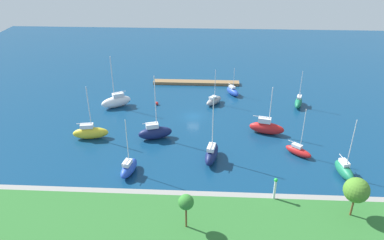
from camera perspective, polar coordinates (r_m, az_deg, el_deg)
name	(u,v)px	position (r m, az deg, el deg)	size (l,w,h in m)	color
water	(193,116)	(80.05, 0.17, 0.57)	(160.00, 160.00, 0.00)	navy
pier_dock	(196,83)	(97.18, 0.65, 5.83)	(22.50, 2.30, 0.75)	olive
breakwater	(184,199)	(55.98, -1.29, -12.14)	(62.13, 2.57, 1.09)	gray
shoreline_park	(181,225)	(51.83, -1.75, -15.92)	(58.15, 10.83, 1.26)	#2D6B2D
harbor_beacon	(275,187)	(55.05, 12.75, -10.14)	(0.56, 0.56, 3.73)	silver
park_tree_center	(356,190)	(54.17, 24.14, -9.90)	(3.41, 3.41, 5.96)	brown
park_tree_mideast	(186,202)	(47.98, -0.94, -12.65)	(2.04, 2.04, 5.13)	brown
sailboat_blue_center_basin	(129,168)	(62.24, -9.78, -7.32)	(2.92, 5.55, 9.96)	#2347B2
sailboat_navy_along_channel	(212,153)	(64.54, 3.06, -5.20)	(3.19, 6.78, 12.13)	#141E4C
sailboat_red_lone_north	(298,151)	(68.90, 16.15, -4.62)	(4.84, 4.48, 9.27)	red
sailboat_green_by_breakwater	(298,102)	(87.63, 16.18, 2.68)	(3.04, 5.52, 8.61)	#19724C
sailboat_white_west_end	(116,101)	(85.57, -11.65, 2.87)	(7.01, 5.45, 12.04)	white
sailboat_gray_mid_basin	(214,101)	(85.49, 3.41, 3.02)	(4.49, 5.08, 8.35)	gray
sailboat_yellow_inner_mooring	(90,132)	(73.78, -15.48, -1.86)	(6.98, 2.95, 10.79)	yellow
sailboat_blue_far_north	(233,91)	(90.83, 6.32, 4.45)	(3.76, 4.84, 6.91)	#2347B2
sailboat_navy_near_pier	(155,132)	(71.34, -5.76, -1.90)	(6.92, 4.05, 12.91)	#141E4C
sailboat_red_east_end	(266,127)	(74.27, 11.47, -1.12)	(7.14, 3.65, 9.94)	red
sailboat_green_far_south	(344,170)	(65.78, 22.53, -7.18)	(2.74, 5.83, 10.55)	#19724C
mooring_buoy_red	(157,103)	(85.57, -5.48, 2.58)	(0.77, 0.77, 0.77)	red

